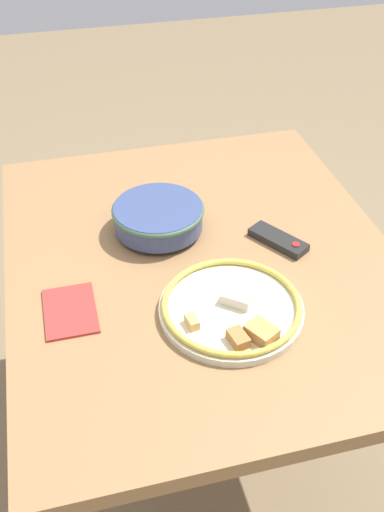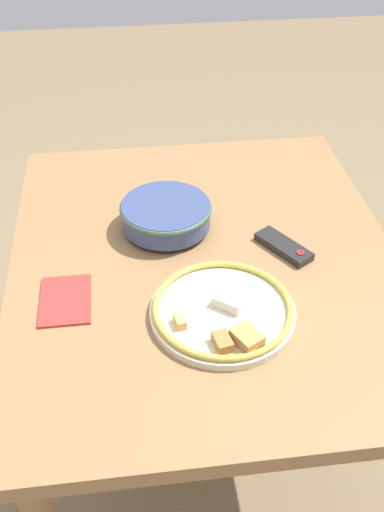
% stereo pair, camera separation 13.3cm
% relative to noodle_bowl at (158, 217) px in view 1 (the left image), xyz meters
% --- Properties ---
extents(ground_plane, '(8.00, 8.00, 0.00)m').
position_rel_noodle_bowl_xyz_m(ground_plane, '(0.12, 0.08, -0.78)').
color(ground_plane, '#7F6B4C').
extents(dining_table, '(1.12, 0.93, 0.73)m').
position_rel_noodle_bowl_xyz_m(dining_table, '(0.12, 0.08, -0.14)').
color(dining_table, olive).
rests_on(dining_table, ground_plane).
extents(noodle_bowl, '(0.23, 0.23, 0.07)m').
position_rel_noodle_bowl_xyz_m(noodle_bowl, '(0.00, 0.00, 0.00)').
color(noodle_bowl, '#384775').
rests_on(noodle_bowl, dining_table).
extents(food_plate, '(0.31, 0.31, 0.05)m').
position_rel_noodle_bowl_xyz_m(food_plate, '(0.33, 0.09, -0.03)').
color(food_plate, beige).
rests_on(food_plate, dining_table).
extents(tv_remote, '(0.16, 0.13, 0.02)m').
position_rel_noodle_bowl_xyz_m(tv_remote, '(0.12, 0.28, -0.03)').
color(tv_remote, black).
rests_on(tv_remote, dining_table).
extents(folded_napkin, '(0.16, 0.11, 0.01)m').
position_rel_noodle_bowl_xyz_m(folded_napkin, '(0.24, -0.25, -0.04)').
color(folded_napkin, '#B2332D').
rests_on(folded_napkin, dining_table).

